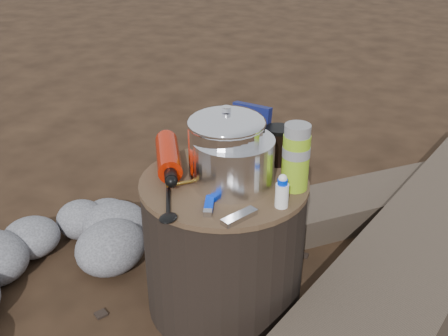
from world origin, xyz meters
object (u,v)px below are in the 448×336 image
at_px(stump, 224,244).
at_px(log_main, 425,249).
at_px(travel_mug, 278,146).
at_px(camping_pot, 226,147).
at_px(thermos, 296,158).
at_px(fuel_bottle, 168,156).

relative_size(stump, log_main, 0.23).
xyz_separation_m(stump, travel_mug, (0.10, 0.17, 0.28)).
bearing_deg(camping_pot, log_main, 37.44).
relative_size(camping_pot, thermos, 1.13).
distance_m(log_main, thermos, 0.69).
bearing_deg(fuel_bottle, stump, -36.75).
height_order(thermos, travel_mug, thermos).
height_order(stump, fuel_bottle, fuel_bottle).
distance_m(log_main, fuel_bottle, 0.94).
xyz_separation_m(log_main, thermos, (-0.37, -0.38, 0.45)).
bearing_deg(log_main, camping_pot, -130.09).
bearing_deg(log_main, stump, -129.93).
bearing_deg(stump, thermos, 13.10).
bearing_deg(stump, camping_pot, 53.59).
bearing_deg(thermos, camping_pot, -168.34).
relative_size(stump, thermos, 2.57).
distance_m(stump, camping_pot, 0.32).
distance_m(stump, fuel_bottle, 0.32).
bearing_deg(stump, fuel_bottle, 175.96).
distance_m(stump, log_main, 0.72).
bearing_deg(camping_pot, fuel_bottle, 177.83).
relative_size(camping_pot, travel_mug, 1.87).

